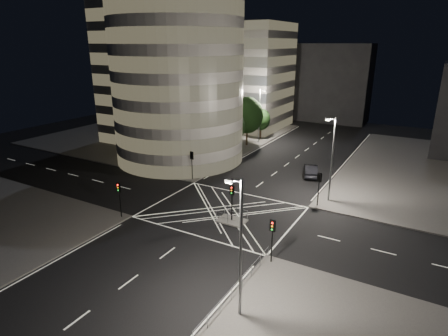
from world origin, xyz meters
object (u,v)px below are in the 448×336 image
Objects in this scene: central_island at (232,221)px; traffic_signal_fr at (319,183)px; street_lamp_left_far at (260,114)px; street_lamp_left_near at (208,133)px; traffic_signal_nl at (119,193)px; traffic_signal_nr at (272,233)px; street_lamp_right_near at (240,246)px; sedan at (311,170)px; traffic_signal_fl at (192,160)px; street_lamp_right_far at (332,157)px; traffic_signal_island at (232,196)px.

traffic_signal_fr is at bearing 50.67° from central_island.
street_lamp_left_near is at bearing -90.00° from street_lamp_left_far.
traffic_signal_nl is 17.60m from traffic_signal_nr.
street_lamp_right_near is at bearing -66.79° from street_lamp_left_far.
street_lamp_right_near is 1.96× the size of sedan.
traffic_signal_nl is 1.00× the size of traffic_signal_fr.
central_island is 0.30× the size of street_lamp_left_far.
traffic_signal_fl and traffic_signal_fr have the same top height.
street_lamp_right_far reaches higher than traffic_signal_nl.
central_island is 0.75× the size of traffic_signal_island.
traffic_signal_fl is at bearing 142.46° from central_island.
traffic_signal_nr is 0.40× the size of street_lamp_left_near.
sedan is at bearing 18.49° from street_lamp_left_near.
traffic_signal_fl is 1.00× the size of traffic_signal_nl.
sedan is (13.64, 9.97, -2.07)m from traffic_signal_fl.
traffic_signal_nl is at bearing -139.09° from street_lamp_right_far.
street_lamp_right_near is (18.87, -26.00, 0.00)m from street_lamp_left_near.
street_lamp_right_far is at bearing 54.70° from central_island.
street_lamp_left_far is at bearing 116.36° from traffic_signal_nr.
street_lamp_right_near is at bearing -54.03° from street_lamp_left_near.
central_island is at bearing 120.75° from street_lamp_right_near.
traffic_signal_island is at bearing -125.30° from street_lamp_right_far.
street_lamp_right_near reaches higher than central_island.
traffic_signal_nl is at bearing -153.86° from central_island.
traffic_signal_island is 0.40× the size of street_lamp_right_near.
street_lamp_right_near reaches higher than traffic_signal_nr.
street_lamp_right_far is (18.24, 2.20, 2.63)m from traffic_signal_fl.
traffic_signal_nl is at bearing 180.00° from traffic_signal_nr.
traffic_signal_island is 0.40× the size of street_lamp_left_far.
traffic_signal_fl is 0.40× the size of street_lamp_left_near.
traffic_signal_nr is 1.00× the size of traffic_signal_island.
street_lamp_left_far reaches higher than traffic_signal_fr.
street_lamp_left_far reaches higher than sedan.
street_lamp_right_far reaches higher than central_island.
traffic_signal_fl is 27.79m from street_lamp_right_near.
street_lamp_right_near is at bearing -21.55° from traffic_signal_nl.
street_lamp_right_near is at bearing -48.76° from traffic_signal_fl.
street_lamp_right_near is (0.64, -7.20, 2.63)m from traffic_signal_nr.
street_lamp_right_far and street_lamp_right_near have the same top height.
street_lamp_left_far is (-0.64, 36.80, 2.63)m from traffic_signal_nl.
street_lamp_left_near is at bearing -1.70° from sedan.
street_lamp_left_near is (-18.24, 18.80, 2.63)m from traffic_signal_nr.
traffic_signal_nr is 23.99m from sedan.
street_lamp_right_near is (18.24, -20.80, 2.63)m from traffic_signal_fl.
traffic_signal_fl is 5.86m from street_lamp_left_near.
traffic_signal_fl and traffic_signal_nl have the same top height.
central_island is at bearing -37.54° from traffic_signal_fl.
street_lamp_left_far is at bearing 128.17° from traffic_signal_fr.
traffic_signal_fl is (-10.80, 8.30, 2.84)m from central_island.
sedan is at bearing 36.17° from traffic_signal_fl.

